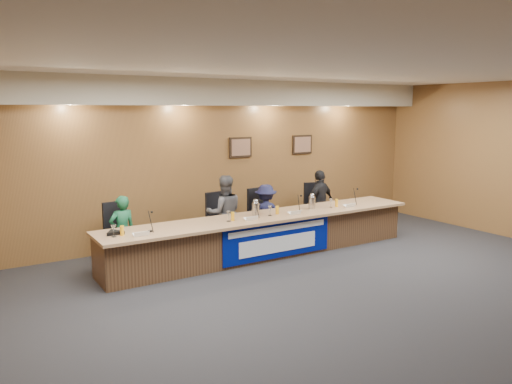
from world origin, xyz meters
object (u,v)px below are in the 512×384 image
at_px(panelist_d, 320,202).
at_px(panelist_a, 122,232).
at_px(panelist_c, 266,214).
at_px(office_chair_b, 222,224).
at_px(carafe_right, 312,203).
at_px(dais_body, 265,236).
at_px(office_chair_d, 317,211).
at_px(banner, 278,240).
at_px(office_chair_a, 121,238).
at_px(office_chair_c, 263,219).
at_px(panelist_b, 225,213).
at_px(carafe_mid, 255,209).
at_px(speakerphone, 114,233).

bearing_deg(panelist_d, panelist_a, -13.83).
xyz_separation_m(panelist_c, office_chair_b, (-0.92, 0.10, -0.11)).
bearing_deg(office_chair_b, carafe_right, -36.13).
relative_size(dais_body, office_chair_d, 12.50).
distance_m(banner, carafe_right, 1.23).
bearing_deg(panelist_a, office_chair_d, 175.40).
distance_m(office_chair_a, office_chair_c, 2.86).
height_order(office_chair_b, carafe_right, carafe_right).
height_order(dais_body, office_chair_d, dais_body).
bearing_deg(carafe_right, panelist_d, 42.01).
bearing_deg(carafe_right, panelist_c, 131.15).
bearing_deg(panelist_b, office_chair_a, 13.73).
xyz_separation_m(panelist_c, carafe_right, (0.60, -0.69, 0.28)).
height_order(dais_body, office_chair_a, dais_body).
height_order(carafe_mid, speakerphone, carafe_mid).
height_order(office_chair_a, office_chair_c, same).
bearing_deg(office_chair_c, banner, -118.03).
distance_m(panelist_c, office_chair_b, 0.93).
height_order(panelist_a, panelist_b, panelist_b).
relative_size(banner, office_chair_d, 4.58).
distance_m(office_chair_b, speakerphone, 2.40).
bearing_deg(office_chair_a, panelist_d, -7.57).
bearing_deg(office_chair_c, dais_body, -127.40).
relative_size(panelist_a, office_chair_b, 2.55).
relative_size(panelist_d, office_chair_a, 2.87).
height_order(dais_body, panelist_a, panelist_a).
bearing_deg(speakerphone, office_chair_a, 66.98).
bearing_deg(office_chair_d, panelist_c, -160.92).
xyz_separation_m(office_chair_c, office_chair_d, (1.37, 0.00, 0.00)).
xyz_separation_m(banner, panelist_d, (1.82, 1.09, 0.31)).
xyz_separation_m(dais_body, banner, (0.00, -0.41, 0.03)).
bearing_deg(panelist_c, office_chair_b, 14.29).
height_order(banner, carafe_mid, carafe_mid).
relative_size(panelist_b, office_chair_c, 2.97).
bearing_deg(carafe_mid, panelist_b, 115.20).
height_order(office_chair_d, carafe_right, carafe_right).
distance_m(panelist_d, carafe_mid, 2.10).
xyz_separation_m(dais_body, office_chair_d, (1.82, 0.78, 0.13)).
bearing_deg(panelist_a, banner, 149.64).
bearing_deg(panelist_d, office_chair_d, -103.83).
relative_size(office_chair_b, carafe_right, 2.07).
height_order(office_chair_c, carafe_mid, carafe_mid).
relative_size(banner, panelist_b, 1.54).
bearing_deg(panelist_b, office_chair_c, -157.11).
relative_size(dais_body, speakerphone, 18.75).
distance_m(carafe_mid, carafe_right, 1.23).
bearing_deg(panelist_b, banner, 129.99).
distance_m(office_chair_b, office_chair_d, 2.29).
bearing_deg(panelist_c, panelist_b, 20.49).
height_order(banner, carafe_right, carafe_right).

